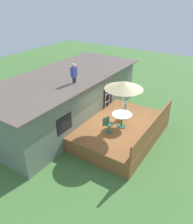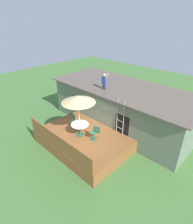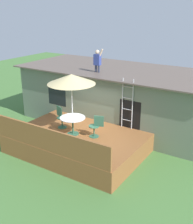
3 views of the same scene
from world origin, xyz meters
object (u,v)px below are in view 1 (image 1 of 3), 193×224
step_ladder (108,90)px  patio_umbrella (124,85)px  patio_chair_left (108,125)px  patio_chair_right (125,110)px  person_figure (74,72)px  patio_table (122,117)px

step_ladder → patio_umbrella: bearing=-131.0°
patio_chair_left → patio_chair_right: bearing=19.1°
person_figure → patio_umbrella: bearing=-79.8°
person_figure → patio_table: bearing=-79.8°
patio_table → patio_chair_left: bearing=160.0°
patio_table → patio_chair_right: size_ratio=1.13×
patio_table → patio_chair_right: patio_chair_right is taller
patio_umbrella → step_ladder: bearing=49.0°
patio_table → patio_umbrella: (0.00, 0.00, 1.76)m
patio_table → step_ladder: bearing=49.0°
patio_chair_left → person_figure: bearing=100.3°
patio_table → step_ladder: 2.44m
person_figure → patio_chair_left: 3.24m
patio_table → person_figure: size_ratio=0.94×
patio_chair_left → patio_chair_right: same height
patio_umbrella → patio_chair_right: (0.94, 0.29, -1.89)m
person_figure → patio_chair_right: 3.53m
patio_umbrella → patio_chair_right: size_ratio=2.76×
patio_chair_left → patio_umbrella: bearing=0.0°
patio_table → patio_umbrella: size_ratio=0.41×
step_ladder → person_figure: 2.71m
patio_umbrella → patio_chair_right: patio_umbrella is taller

